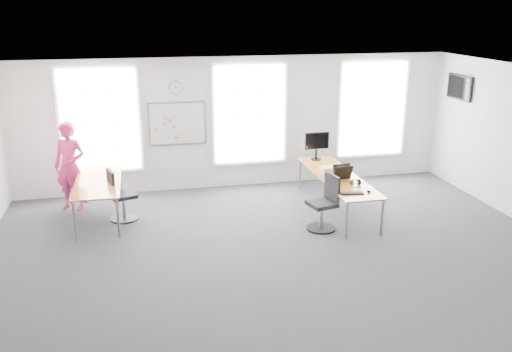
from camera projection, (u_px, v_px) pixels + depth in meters
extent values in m
plane|color=#2A292E|center=(281.00, 259.00, 9.10)|extent=(10.00, 10.00, 0.00)
plane|color=white|center=(283.00, 79.00, 8.19)|extent=(10.00, 10.00, 0.00)
plane|color=white|center=(237.00, 123.00, 12.37)|extent=(10.00, 0.00, 10.00)
plane|color=white|center=(396.00, 301.00, 4.92)|extent=(10.00, 0.00, 10.00)
cube|color=white|center=(100.00, 120.00, 11.67)|extent=(1.60, 0.06, 2.20)
cube|color=white|center=(250.00, 114.00, 12.34)|extent=(1.60, 0.06, 2.20)
cube|color=white|center=(372.00, 109.00, 12.96)|extent=(1.60, 0.06, 2.20)
cube|color=#AE7830|center=(337.00, 176.00, 11.08)|extent=(0.81, 3.02, 0.03)
cylinder|color=gray|center=(347.00, 221.00, 9.77)|extent=(0.05, 0.05, 0.71)
cylinder|color=gray|center=(382.00, 218.00, 9.91)|extent=(0.05, 0.05, 0.71)
cylinder|color=gray|center=(300.00, 174.00, 12.48)|extent=(0.05, 0.05, 0.71)
cylinder|color=gray|center=(328.00, 172.00, 12.62)|extent=(0.05, 0.05, 0.71)
cube|color=#AE7830|center=(98.00, 182.00, 10.58)|extent=(0.87, 2.17, 0.03)
cylinder|color=gray|center=(75.00, 221.00, 9.67)|extent=(0.05, 0.05, 0.76)
cylinder|color=gray|center=(118.00, 218.00, 9.82)|extent=(0.05, 0.05, 0.76)
cylinder|color=gray|center=(84.00, 186.00, 11.58)|extent=(0.05, 0.05, 0.76)
cylinder|color=gray|center=(120.00, 183.00, 11.73)|extent=(0.05, 0.05, 0.76)
cylinder|color=black|center=(321.00, 228.00, 10.31)|extent=(0.56, 0.56, 0.03)
cylinder|color=gray|center=(321.00, 216.00, 10.23)|extent=(0.06, 0.06, 0.45)
cube|color=black|center=(322.00, 204.00, 10.16)|extent=(0.57, 0.57, 0.08)
cube|color=black|center=(332.00, 187.00, 10.16)|extent=(0.16, 0.45, 0.49)
cylinder|color=black|center=(125.00, 218.00, 10.78)|extent=(0.56, 0.56, 0.03)
cylinder|color=gray|center=(124.00, 207.00, 10.71)|extent=(0.06, 0.06, 0.45)
cube|color=black|center=(123.00, 195.00, 10.63)|extent=(0.59, 0.59, 0.08)
cube|color=black|center=(111.00, 182.00, 10.45)|extent=(0.18, 0.45, 0.48)
imported|color=#BF2A65|center=(70.00, 166.00, 11.07)|extent=(0.79, 0.67, 1.84)
cube|color=silver|center=(177.00, 124.00, 12.05)|extent=(1.20, 0.03, 0.90)
cylinder|color=gray|center=(176.00, 88.00, 11.81)|extent=(0.30, 0.04, 0.30)
cube|color=black|center=(460.00, 87.00, 12.21)|extent=(0.06, 0.90, 0.55)
cube|color=black|center=(352.00, 193.00, 10.02)|extent=(0.46, 0.23, 0.02)
ellipsoid|color=black|center=(369.00, 191.00, 10.08)|extent=(0.11, 0.14, 0.04)
cylinder|color=black|center=(355.00, 187.00, 10.40)|extent=(0.07, 0.07, 0.01)
cylinder|color=black|center=(352.00, 183.00, 10.49)|extent=(0.04, 0.10, 0.10)
cylinder|color=black|center=(359.00, 182.00, 10.52)|extent=(0.04, 0.10, 0.10)
cylinder|color=gold|center=(352.00, 183.00, 10.49)|extent=(0.01, 0.10, 0.10)
cube|color=black|center=(356.00, 180.00, 10.49)|extent=(0.17, 0.02, 0.02)
cube|color=black|center=(342.00, 171.00, 10.84)|extent=(0.38, 0.13, 0.31)
cube|color=orange|center=(343.00, 173.00, 10.76)|extent=(0.36, 0.14, 0.28)
cube|color=black|center=(344.00, 173.00, 10.74)|extent=(0.38, 0.15, 0.30)
cube|color=beige|center=(329.00, 170.00, 11.27)|extent=(0.36, 0.28, 0.12)
cylinder|color=black|center=(316.00, 159.00, 12.23)|extent=(0.23, 0.23, 0.02)
cylinder|color=black|center=(316.00, 154.00, 12.19)|extent=(0.05, 0.05, 0.23)
cube|color=black|center=(317.00, 141.00, 12.08)|extent=(0.57, 0.06, 0.38)
cube|color=black|center=(317.00, 141.00, 12.06)|extent=(0.53, 0.03, 0.34)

